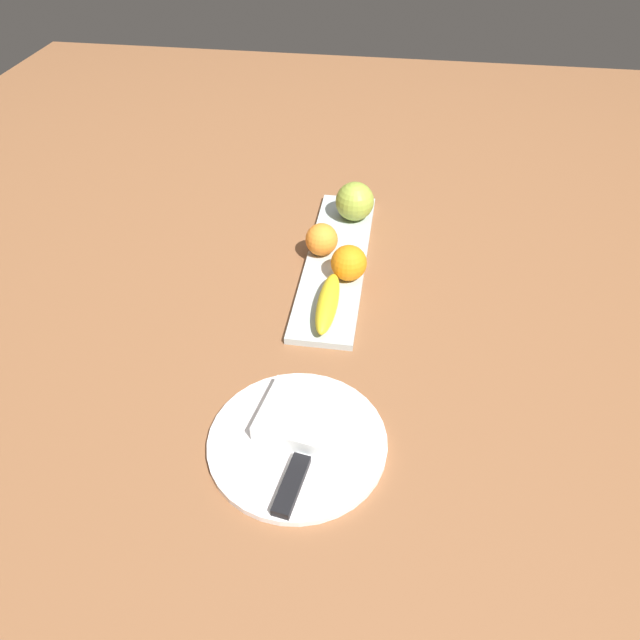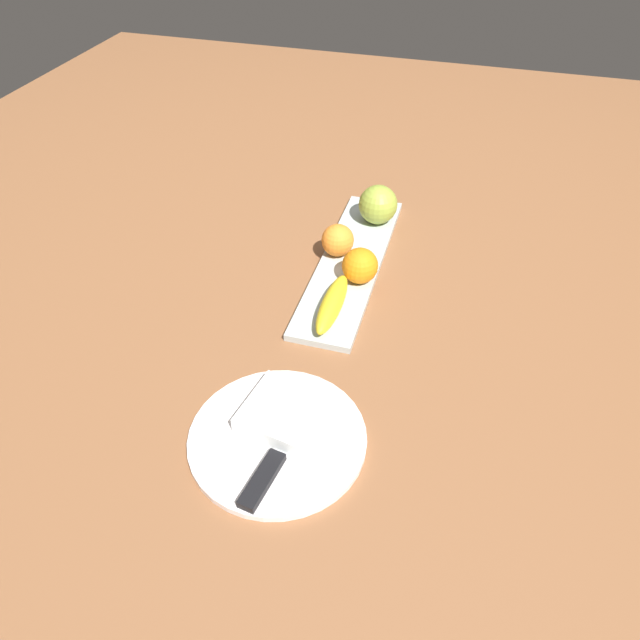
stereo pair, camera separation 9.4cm
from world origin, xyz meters
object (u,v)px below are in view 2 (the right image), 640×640
object	(u,v)px
fruit_tray	(351,263)
apple	(378,205)
dinner_plate	(278,438)
orange_near_banana	(338,240)
orange_near_apple	(360,266)
banana	(332,304)
folded_napkin	(284,413)
knife	(268,471)

from	to	relation	value
fruit_tray	apple	distance (m)	0.16
fruit_tray	dinner_plate	size ratio (longest dim) A/B	1.88
fruit_tray	orange_near_banana	distance (m)	0.05
apple	orange_near_apple	distance (m)	0.20
apple	banana	xyz separation A→B (m)	(-0.30, 0.01, -0.02)
banana	orange_near_banana	distance (m)	0.17
orange_near_banana	folded_napkin	bearing A→B (deg)	-175.74
orange_near_banana	knife	size ratio (longest dim) A/B	0.34
orange_near_banana	dinner_plate	size ratio (longest dim) A/B	0.25
orange_near_apple	folded_napkin	xyz separation A→B (m)	(-0.34, 0.03, -0.02)
banana	folded_napkin	distance (m)	0.24
apple	orange_near_apple	bearing A→B (deg)	-177.03
fruit_tray	knife	bearing A→B (deg)	-179.01
folded_napkin	orange_near_banana	bearing A→B (deg)	4.26
orange_near_apple	knife	size ratio (longest dim) A/B	0.36
fruit_tray	dinner_plate	bearing A→B (deg)	-180.00
fruit_tray	folded_napkin	xyz separation A→B (m)	(-0.40, -0.00, 0.02)
orange_near_banana	knife	xyz separation A→B (m)	(-0.50, -0.04, -0.03)
apple	banana	size ratio (longest dim) A/B	0.51
orange_near_apple	apple	bearing A→B (deg)	2.97
apple	orange_near_apple	xyz separation A→B (m)	(-0.20, -0.01, -0.01)
fruit_tray	dinner_plate	world-z (taller)	fruit_tray
orange_near_banana	folded_napkin	size ratio (longest dim) A/B	0.57
folded_napkin	knife	bearing A→B (deg)	-174.73
orange_near_apple	orange_near_banana	bearing A→B (deg)	40.75
orange_near_banana	fruit_tray	bearing A→B (deg)	-113.14
fruit_tray	orange_near_banana	xyz separation A→B (m)	(0.01, 0.03, 0.04)
fruit_tray	knife	size ratio (longest dim) A/B	2.59
apple	folded_napkin	xyz separation A→B (m)	(-0.54, 0.02, -0.03)
orange_near_apple	dinner_plate	xyz separation A→B (m)	(-0.37, 0.03, -0.04)
folded_napkin	knife	world-z (taller)	folded_napkin
fruit_tray	orange_near_apple	size ratio (longest dim) A/B	7.13
knife	orange_near_apple	bearing A→B (deg)	6.09
fruit_tray	orange_near_apple	xyz separation A→B (m)	(-0.06, -0.03, 0.04)
folded_napkin	dinner_plate	bearing A→B (deg)	180.00
apple	orange_near_apple	size ratio (longest dim) A/B	1.21
fruit_tray	orange_near_banana	bearing A→B (deg)	66.86
apple	folded_napkin	bearing A→B (deg)	178.03
banana	folded_napkin	xyz separation A→B (m)	(-0.24, 0.00, -0.01)
fruit_tray	orange_near_apple	world-z (taller)	orange_near_apple
dinner_plate	banana	bearing A→B (deg)	-0.95
fruit_tray	knife	distance (m)	0.49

